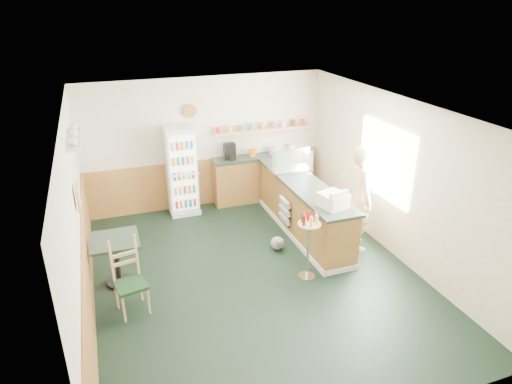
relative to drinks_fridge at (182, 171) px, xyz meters
name	(u,v)px	position (x,y,z in m)	size (l,w,h in m)	color
ground	(254,276)	(0.58, -2.74, -0.90)	(6.00, 6.00, 0.00)	black
room_envelope	(226,174)	(0.35, -2.01, 0.63)	(5.04, 6.02, 2.72)	beige
service_counter	(303,210)	(1.93, -1.66, -0.44)	(0.68, 3.01, 1.01)	#AA7037
back_counter	(263,175)	(1.77, 0.06, -0.35)	(2.24, 0.42, 1.69)	#AA7037
drinks_fridge	(182,171)	(0.00, 0.00, 0.00)	(0.59, 0.52, 1.80)	silver
display_case	(291,160)	(1.93, -1.01, 0.33)	(0.78, 0.41, 0.44)	silver
cash_register	(333,200)	(1.93, -2.72, 0.23)	(0.39, 0.41, 0.23)	beige
shopkeeper	(361,198)	(2.63, -2.44, 0.04)	(0.63, 0.45, 1.88)	tan
condiment_stand	(309,237)	(1.36, -3.04, -0.18)	(0.36, 0.36, 1.12)	silver
newspaper_rack	(285,211)	(1.57, -1.61, -0.42)	(0.09, 0.41, 0.49)	black
cafe_table	(116,253)	(-1.47, -2.21, -0.35)	(0.73, 0.73, 0.78)	black
cafe_chair	(129,273)	(-1.34, -2.90, -0.32)	(0.48, 0.48, 1.11)	#153119
dog_doorstop	(277,243)	(1.24, -2.10, -0.76)	(0.23, 0.30, 0.28)	gray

